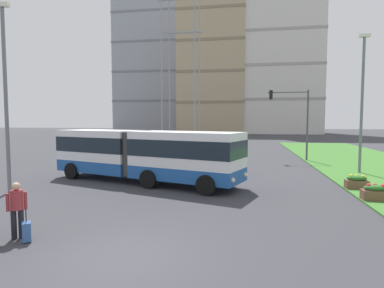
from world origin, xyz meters
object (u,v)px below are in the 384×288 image
apartment_tower_centre (281,39)px  apartment_tower_west (151,61)px  car_maroon_sedan (156,148)px  traffic_light_far_right (295,113)px  flower_planter_2 (375,192)px  apartment_tower_westcentre (214,63)px  pedestrian_crossing (17,206)px  rolling_suitcase (27,231)px  streetlight_left (5,90)px  articulated_bus (144,154)px  flower_planter_3 (357,182)px  streetlight_median (362,98)px

apartment_tower_centre → apartment_tower_west: bearing=159.0°
car_maroon_sedan → traffic_light_far_right: 14.12m
flower_planter_2 → apartment_tower_west: size_ratio=0.02×
traffic_light_far_right → apartment_tower_westcentre: apartment_tower_westcentre is taller
car_maroon_sedan → pedestrian_crossing: bearing=-84.3°
car_maroon_sedan → apartment_tower_centre: 69.51m
rolling_suitcase → apartment_tower_west: 108.33m
streetlight_left → apartment_tower_centre: size_ratio=0.18×
rolling_suitcase → flower_planter_2: 13.93m
flower_planter_2 → apartment_tower_centre: size_ratio=0.02×
articulated_bus → pedestrian_crossing: bearing=-96.2°
articulated_bus → pedestrian_crossing: articulated_bus is taller
flower_planter_3 → apartment_tower_centre: 80.93m
flower_planter_2 → apartment_tower_west: (-38.90, 95.38, 23.58)m
rolling_suitcase → traffic_light_far_right: 24.20m
articulated_bus → streetlight_median: (13.46, 5.39, 3.43)m
car_maroon_sedan → articulated_bus: bearing=-76.8°
flower_planter_3 → traffic_light_far_right: 12.75m
car_maroon_sedan → streetlight_median: bearing=-28.3°
articulated_bus → car_maroon_sedan: (-3.38, 14.45, -0.90)m
rolling_suitcase → flower_planter_3: 15.29m
flower_planter_2 → streetlight_left: size_ratio=0.12×
articulated_bus → apartment_tower_west: bearing=106.4°
apartment_tower_west → apartment_tower_westcentre: apartment_tower_west is taller
car_maroon_sedan → pedestrian_crossing: size_ratio=2.54×
pedestrian_crossing → flower_planter_3: pedestrian_crossing is taller
car_maroon_sedan → flower_planter_3: (14.94, -14.59, -0.33)m
streetlight_median → flower_planter_2: bearing=-103.4°
car_maroon_sedan → rolling_suitcase: bearing=-83.3°
flower_planter_2 → streetlight_left: 18.04m
articulated_bus → flower_planter_2: size_ratio=10.85×
articulated_bus → apartment_tower_centre: (14.93, 76.56, 24.34)m
car_maroon_sedan → apartment_tower_westcentre: 64.60m
apartment_tower_west → streetlight_median: bearing=-65.0°
rolling_suitcase → apartment_tower_centre: (15.49, 86.04, 25.68)m
car_maroon_sedan → streetlight_median: size_ratio=0.48×
flower_planter_3 → apartment_tower_westcentre: bearing=101.3°
apartment_tower_west → traffic_light_far_right: bearing=-65.2°
streetlight_left → apartment_tower_westcentre: bearing=88.5°
apartment_tower_centre → pedestrian_crossing: bearing=-100.5°
traffic_light_far_right → streetlight_median: (3.40, -6.53, 0.81)m
pedestrian_crossing → streetlight_left: size_ratio=0.19×
streetlight_median → rolling_suitcase: bearing=-133.3°
articulated_bus → car_maroon_sedan: size_ratio=2.70×
pedestrian_crossing → flower_planter_2: 14.24m
pedestrian_crossing → rolling_suitcase: (0.45, -0.20, -0.69)m
traffic_light_far_right → apartment_tower_west: size_ratio=0.13×
traffic_light_far_right → apartment_tower_west: bearing=114.8°
articulated_bus → car_maroon_sedan: 14.86m
articulated_bus → rolling_suitcase: bearing=-93.4°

